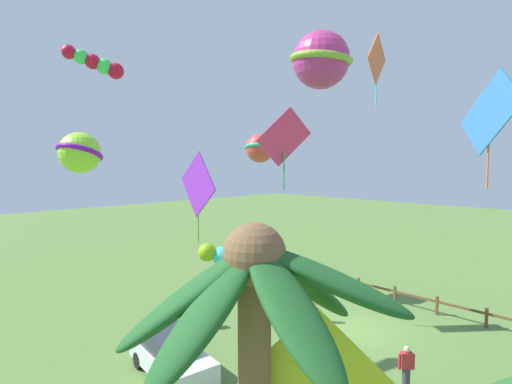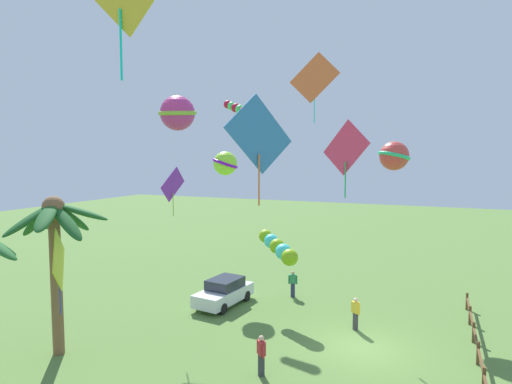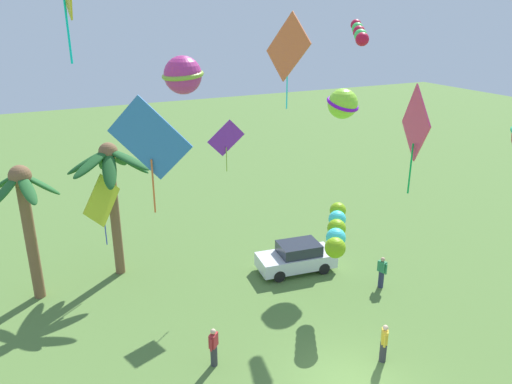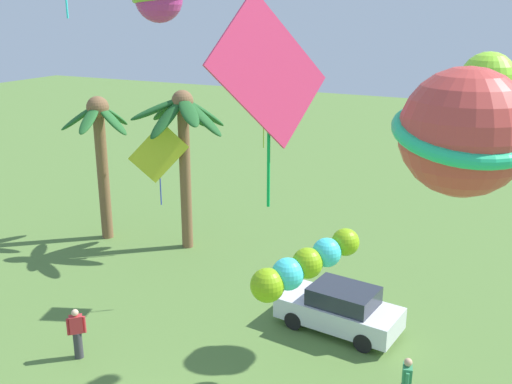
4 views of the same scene
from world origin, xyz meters
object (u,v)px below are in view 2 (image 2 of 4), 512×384
object	(u,v)px
kite_diamond_6	(346,149)
kite_tube_8	(279,248)
kite_diamond_1	(315,79)
kite_tube_9	(237,108)
kite_ball_2	(394,156)
kite_ball_4	(225,163)
parked_car_0	(224,292)
kite_diamond_10	(173,185)
spectator_2	(261,355)
spectator_0	(293,284)
kite_diamond_0	(259,136)
kite_ball_5	(177,113)
palm_tree_1	(55,235)
kite_diamond_7	(59,261)
spectator_1	(356,313)

from	to	relation	value
kite_diamond_6	kite_tube_8	bearing A→B (deg)	99.94
kite_diamond_1	kite_tube_9	xyz separation A→B (m)	(8.00, 7.28, 0.04)
kite_ball_2	kite_tube_8	distance (m)	8.42
kite_diamond_1	kite_ball_4	size ratio (longest dim) A/B	1.26
parked_car_0	kite_ball_2	bearing A→B (deg)	-64.18
parked_car_0	kite_diamond_10	distance (m)	7.16
spectator_2	kite_diamond_10	size ratio (longest dim) A/B	0.64
spectator_0	kite_diamond_0	world-z (taller)	kite_diamond_0
kite_ball_5	kite_diamond_1	bearing A→B (deg)	-74.87
kite_ball_4	kite_diamond_10	size ratio (longest dim) A/B	0.89
spectator_0	kite_ball_2	distance (m)	9.54
kite_tube_8	kite_tube_9	bearing A→B (deg)	48.87
spectator_0	kite_ball_2	xyz separation A→B (m)	(1.38, -5.51, 7.67)
kite_ball_5	kite_diamond_0	bearing A→B (deg)	-118.41
kite_ball_2	kite_diamond_6	distance (m)	4.18
palm_tree_1	parked_car_0	size ratio (longest dim) A/B	1.66
spectator_0	kite_diamond_0	xyz separation A→B (m)	(-11.23, -2.50, 8.24)
kite_ball_2	kite_diamond_7	bearing A→B (deg)	138.48
kite_diamond_6	kite_tube_9	distance (m)	8.64
kite_ball_5	kite_diamond_7	bearing A→B (deg)	128.63
spectator_0	kite_diamond_10	size ratio (longest dim) A/B	0.64
spectator_2	kite_ball_5	world-z (taller)	kite_ball_5
kite_diamond_6	kite_tube_8	xyz separation A→B (m)	(-0.59, 3.38, -5.23)
spectator_0	kite_ball_2	size ratio (longest dim) A/B	0.64
kite_ball_4	kite_tube_9	bearing A→B (deg)	-77.68
spectator_0	kite_ball_4	world-z (taller)	kite_ball_4
palm_tree_1	kite_ball_4	size ratio (longest dim) A/B	3.08
kite_tube_9	parked_car_0	bearing A→B (deg)	-165.99
kite_diamond_6	kite_diamond_10	world-z (taller)	kite_diamond_6
kite_diamond_7	palm_tree_1	bearing A→B (deg)	53.87
kite_ball_4	kite_ball_5	xyz separation A→B (m)	(-9.30, -2.59, 2.21)
palm_tree_1	kite_ball_2	size ratio (longest dim) A/B	2.73
spectator_1	kite_ball_2	world-z (taller)	kite_ball_2
kite_tube_9	kite_diamond_10	bearing A→B (deg)	178.24
parked_car_0	kite_diamond_0	xyz separation A→B (m)	(-8.40, -5.69, 8.30)
palm_tree_1	spectator_1	xyz separation A→B (m)	(7.55, -11.22, -4.35)
kite_tube_9	kite_diamond_10	xyz separation A→B (m)	(-6.92, 0.21, -4.51)
kite_diamond_0	kite_ball_4	bearing A→B (deg)	31.80
palm_tree_1	kite_ball_2	world-z (taller)	kite_ball_2
kite_ball_2	kite_ball_4	distance (m)	10.42
spectator_0	kite_ball_5	xyz separation A→B (m)	(-8.64, 2.28, 9.42)
kite_diamond_1	kite_diamond_6	bearing A→B (deg)	-3.66
palm_tree_1	spectator_0	world-z (taller)	palm_tree_1
spectator_2	spectator_1	bearing A→B (deg)	-23.68
kite_diamond_6	kite_ball_4	bearing A→B (deg)	70.74
kite_ball_4	kite_ball_5	bearing A→B (deg)	-164.43
spectator_0	kite_diamond_10	bearing A→B (deg)	144.73
kite_diamond_0	kite_tube_9	distance (m)	13.97
kite_diamond_7	kite_diamond_0	bearing A→B (deg)	-87.39
kite_diamond_0	kite_ball_5	xyz separation A→B (m)	(2.58, 4.78, 1.18)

